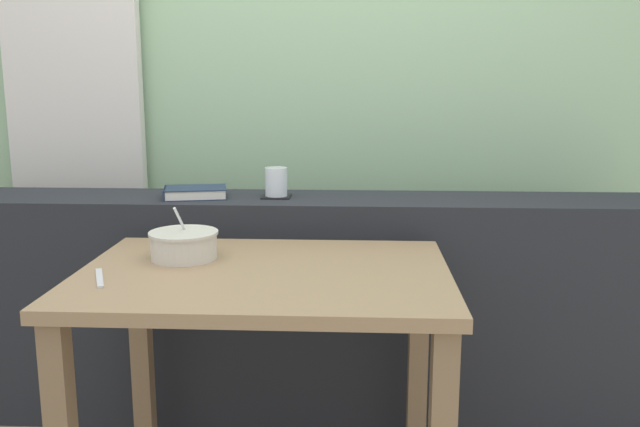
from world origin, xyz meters
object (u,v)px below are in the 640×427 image
object	(u,v)px
fork_utensil	(100,278)
breakfast_table	(265,312)
juice_glass	(276,183)
soup_bowl	(184,245)
closed_book	(195,192)
coaster_square	(276,197)

from	to	relation	value
fork_utensil	breakfast_table	bearing A→B (deg)	-7.56
juice_glass	soup_bowl	world-z (taller)	juice_glass
closed_book	soup_bowl	xyz separation A→B (m)	(0.07, -0.47, -0.08)
juice_glass	closed_book	bearing A→B (deg)	-176.33
coaster_square	fork_utensil	distance (m)	0.80
soup_bowl	fork_utensil	xyz separation A→B (m)	(-0.17, -0.22, -0.04)
breakfast_table	juice_glass	distance (m)	0.65
breakfast_table	soup_bowl	xyz separation A→B (m)	(-0.25, 0.11, 0.16)
coaster_square	juice_glass	distance (m)	0.05
coaster_square	breakfast_table	bearing A→B (deg)	-86.78
soup_bowl	juice_glass	bearing A→B (deg)	66.36
breakfast_table	soup_bowl	world-z (taller)	soup_bowl
juice_glass	closed_book	xyz separation A→B (m)	(-0.29, -0.02, -0.03)
breakfast_table	coaster_square	xyz separation A→B (m)	(-0.03, 0.59, 0.22)
breakfast_table	closed_book	xyz separation A→B (m)	(-0.32, 0.58, 0.23)
coaster_square	closed_book	xyz separation A→B (m)	(-0.29, -0.02, 0.02)
closed_book	fork_utensil	xyz separation A→B (m)	(-0.09, -0.68, -0.11)
coaster_square	closed_book	world-z (taller)	closed_book
coaster_square	soup_bowl	xyz separation A→B (m)	(-0.21, -0.48, -0.06)
soup_bowl	fork_utensil	size ratio (longest dim) A/B	1.16
coaster_square	juice_glass	bearing A→B (deg)	0.00
breakfast_table	fork_utensil	xyz separation A→B (m)	(-0.41, -0.11, 0.12)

